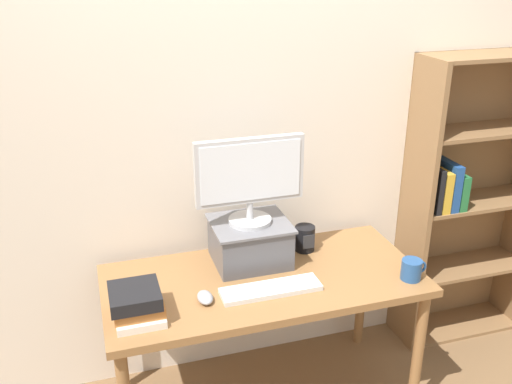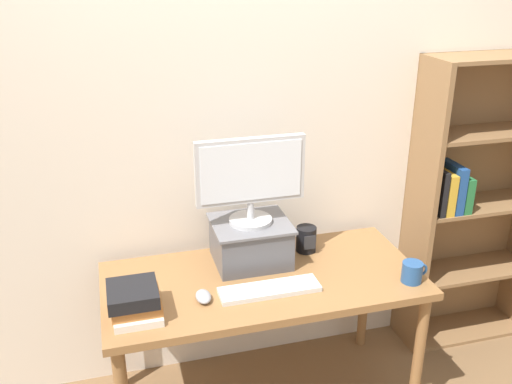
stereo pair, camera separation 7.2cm
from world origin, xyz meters
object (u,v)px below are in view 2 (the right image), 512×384
coffee_mug (412,272)px  desk_speaker (306,239)px  keyboard (270,289)px  computer_monitor (250,177)px  bookshelf_unit (472,202)px  computer_mouse (203,297)px  desk (263,292)px  riser_box (251,241)px  book_stack (135,301)px

coffee_mug → desk_speaker: 0.53m
keyboard → computer_monitor: bearing=91.9°
bookshelf_unit → keyboard: size_ratio=3.66×
computer_mouse → coffee_mug: size_ratio=0.86×
desk → bookshelf_unit: (1.25, 0.27, 0.19)m
desk → keyboard: keyboard is taller
riser_box → keyboard: riser_box is taller
desk → computer_mouse: size_ratio=13.66×
riser_box → computer_monitor: bearing=-90.0°
computer_monitor → desk_speaker: bearing=5.6°
keyboard → coffee_mug: size_ratio=3.61×
bookshelf_unit → riser_box: (-1.26, -0.11, -0.00)m
book_stack → desk: bearing=13.1°
desk → keyboard: size_ratio=3.26×
bookshelf_unit → desk_speaker: 0.98m
computer_mouse → coffee_mug: bearing=-6.1°
bookshelf_unit → coffee_mug: (-0.62, -0.48, -0.06)m
bookshelf_unit → computer_mouse: bookshelf_unit is taller
bookshelf_unit → riser_box: bearing=-174.9°
keyboard → book_stack: 0.57m
bookshelf_unit → coffee_mug: size_ratio=13.20×
riser_box → computer_mouse: bearing=-135.9°
desk → coffee_mug: 0.67m
computer_monitor → book_stack: computer_monitor is taller
keyboard → riser_box: bearing=91.9°
book_stack → computer_mouse: bearing=4.7°
computer_mouse → book_stack: (-0.28, -0.02, 0.04)m
desk → computer_mouse: computer_mouse is taller
desk → computer_mouse: 0.33m
bookshelf_unit → keyboard: 1.32m
bookshelf_unit → computer_monitor: (-1.26, -0.11, 0.31)m
keyboard → coffee_mug: 0.64m
desk_speaker → book_stack: bearing=-159.4°
keyboard → book_stack: bearing=-178.8°
desk_speaker → computer_mouse: bearing=-152.4°
desk → riser_box: (-0.02, 0.16, 0.18)m
riser_box → coffee_mug: size_ratio=2.94×
computer_monitor → desk_speaker: (0.29, 0.03, -0.36)m
desk → bookshelf_unit: bearing=12.2°
computer_mouse → coffee_mug: coffee_mug is taller
bookshelf_unit → coffee_mug: bearing=-142.5°
book_stack → coffee_mug: size_ratio=2.11×
bookshelf_unit → keyboard: bearing=-162.6°
bookshelf_unit → desk_speaker: (-0.98, -0.09, -0.05)m
riser_box → computer_mouse: (-0.28, -0.27, -0.09)m
keyboard → coffee_mug: bearing=-7.8°
desk → computer_monitor: size_ratio=2.86×
bookshelf_unit → book_stack: size_ratio=6.25×
riser_box → desk_speaker: (0.29, 0.03, -0.04)m
riser_box → coffee_mug: 0.74m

